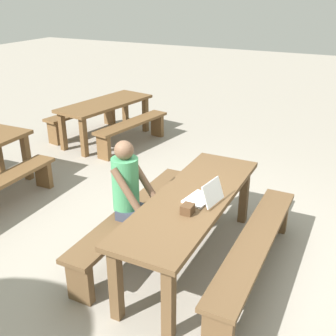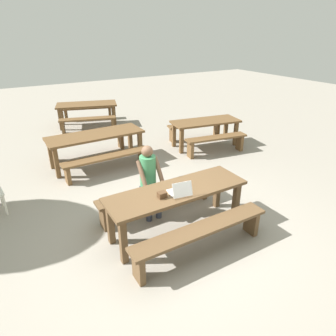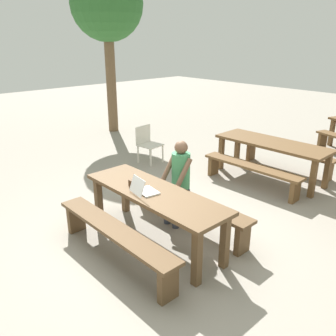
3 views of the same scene
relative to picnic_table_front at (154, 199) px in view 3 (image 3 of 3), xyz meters
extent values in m
plane|color=gray|center=(0.00, 0.00, -0.63)|extent=(30.00, 30.00, 0.00)
cube|color=brown|center=(0.00, 0.00, 0.09)|extent=(2.17, 0.68, 0.05)
cube|color=brown|center=(-0.98, -0.24, -0.28)|extent=(0.09, 0.09, 0.69)
cube|color=brown|center=(0.98, -0.24, -0.28)|extent=(0.09, 0.09, 0.69)
cube|color=brown|center=(-0.98, 0.24, -0.28)|extent=(0.09, 0.09, 0.69)
cube|color=brown|center=(0.98, 0.24, -0.28)|extent=(0.09, 0.09, 0.69)
cube|color=brown|center=(0.00, -0.64, -0.20)|extent=(2.11, 0.30, 0.05)
cube|color=brown|center=(-0.96, -0.64, -0.42)|extent=(0.08, 0.24, 0.41)
cube|color=brown|center=(0.96, -0.64, -0.42)|extent=(0.08, 0.24, 0.41)
cube|color=brown|center=(0.00, 0.64, -0.20)|extent=(2.11, 0.30, 0.05)
cube|color=brown|center=(-0.96, 0.64, -0.42)|extent=(0.08, 0.24, 0.41)
cube|color=brown|center=(0.96, 0.64, -0.42)|extent=(0.08, 0.24, 0.41)
cube|color=white|center=(-0.03, -0.08, 0.12)|extent=(0.32, 0.26, 0.02)
cube|color=white|center=(-0.05, -0.23, 0.23)|extent=(0.30, 0.13, 0.20)
cube|color=black|center=(-0.05, -0.22, 0.23)|extent=(0.27, 0.11, 0.19)
cube|color=#4C331E|center=(-0.31, -0.09, 0.15)|extent=(0.12, 0.10, 0.08)
cylinder|color=#333847|center=(-0.25, 0.46, -0.40)|extent=(0.10, 0.10, 0.45)
cylinder|color=#333847|center=(-0.07, 0.46, -0.40)|extent=(0.10, 0.10, 0.45)
cube|color=#333847|center=(-0.16, 0.55, -0.13)|extent=(0.28, 0.28, 0.12)
cylinder|color=#3F8C59|center=(-0.16, 0.64, 0.17)|extent=(0.26, 0.26, 0.54)
cylinder|color=brown|center=(-0.31, 0.54, 0.20)|extent=(0.07, 0.32, 0.41)
cylinder|color=brown|center=(-0.01, 0.54, 0.20)|extent=(0.07, 0.32, 0.41)
sphere|color=brown|center=(-0.16, 0.64, 0.53)|extent=(0.19, 0.19, 0.19)
cube|color=silver|center=(-2.48, 2.00, -0.23)|extent=(0.49, 0.49, 0.02)
cube|color=silver|center=(-2.69, 1.98, -0.03)|extent=(0.07, 0.44, 0.38)
cylinder|color=silver|center=(-2.27, 1.84, -0.43)|extent=(0.04, 0.04, 0.39)
cylinder|color=silver|center=(-2.32, 2.21, -0.43)|extent=(0.04, 0.04, 0.39)
cylinder|color=silver|center=(-2.65, 1.79, -0.43)|extent=(0.04, 0.04, 0.39)
cylinder|color=silver|center=(-2.69, 2.17, -0.43)|extent=(0.04, 0.04, 0.39)
cube|color=brown|center=(-0.23, 3.13, 0.08)|extent=(2.17, 0.80, 0.05)
cube|color=brown|center=(-1.20, 2.84, -0.29)|extent=(0.09, 0.09, 0.68)
cube|color=brown|center=(0.75, 2.87, -0.29)|extent=(0.09, 0.09, 0.68)
cube|color=brown|center=(-1.21, 3.39, -0.29)|extent=(0.09, 0.09, 0.68)
cube|color=brown|center=(0.74, 3.43, -0.29)|extent=(0.09, 0.09, 0.68)
cube|color=brown|center=(-0.21, 2.48, -0.23)|extent=(1.94, 0.34, 0.05)
cube|color=brown|center=(-1.08, 2.46, -0.44)|extent=(0.08, 0.24, 0.38)
cube|color=brown|center=(0.65, 2.50, -0.44)|extent=(0.08, 0.24, 0.38)
cube|color=brown|center=(-0.24, 3.79, -0.23)|extent=(1.94, 0.34, 0.05)
cube|color=brown|center=(-1.11, 3.77, -0.44)|extent=(0.08, 0.24, 0.38)
cube|color=brown|center=(0.63, 3.81, -0.44)|extent=(0.08, 0.24, 0.38)
cube|color=brown|center=(-0.39, 6.18, -0.29)|extent=(0.11, 0.11, 0.67)
cube|color=brown|center=(-0.42, 5.77, -0.43)|extent=(0.15, 0.25, 0.39)
cylinder|color=brown|center=(-5.37, 3.01, 0.79)|extent=(0.27, 0.27, 2.83)
sphere|color=#2D662D|center=(-5.37, 3.01, 2.77)|extent=(1.92, 1.92, 1.92)
camera|label=1|loc=(-3.18, -1.33, 1.93)|focal=43.92mm
camera|label=2|loc=(-2.07, -3.26, 2.27)|focal=31.88mm
camera|label=3|loc=(3.16, -2.66, 1.97)|focal=37.73mm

